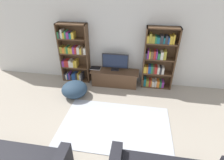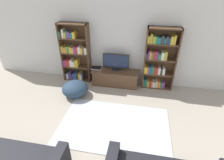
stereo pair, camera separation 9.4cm
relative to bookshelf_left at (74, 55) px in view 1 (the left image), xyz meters
name	(u,v)px [view 1 (the left image)]	position (x,y,z in m)	size (l,w,h in m)	color
wall_back	(119,43)	(1.42, 0.18, 0.41)	(8.80, 0.06, 2.60)	silver
bookshelf_left	(74,55)	(0.00, 0.00, 0.00)	(0.91, 0.30, 1.86)	#513823
bookshelf_right	(158,60)	(2.58, 0.00, 0.02)	(0.91, 0.30, 1.86)	#513823
tv_stand	(115,78)	(1.33, -0.13, -0.64)	(1.48, 0.49, 0.49)	brown
television	(115,62)	(1.33, -0.06, -0.12)	(0.81, 0.16, 0.53)	black
laptop	(96,68)	(0.70, -0.06, -0.39)	(0.33, 0.24, 0.03)	#B7B7BC
area_rug	(115,125)	(1.61, -1.92, -0.88)	(2.54, 1.62, 0.02)	#B2B7C1
beanbag_ottoman	(75,89)	(0.28, -0.92, -0.67)	(0.74, 0.74, 0.43)	#23384C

